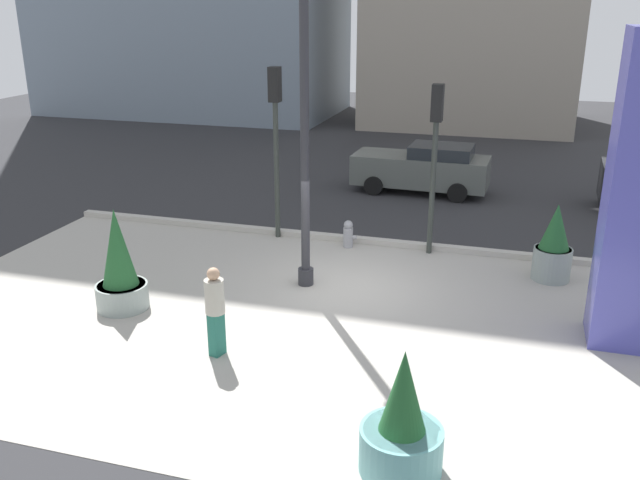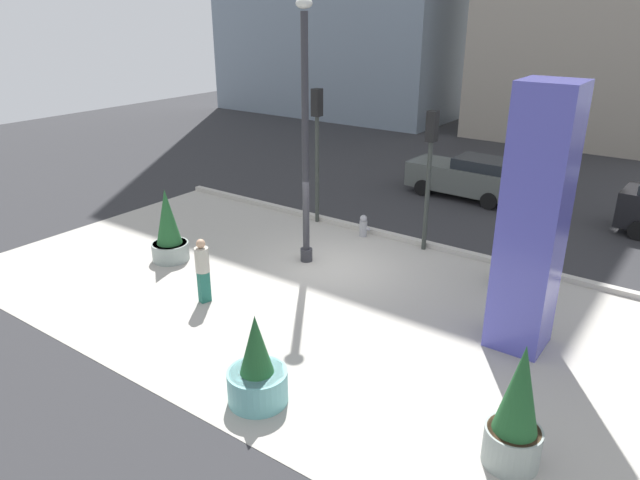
{
  "view_description": "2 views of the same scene",
  "coord_description": "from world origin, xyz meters",
  "px_view_note": "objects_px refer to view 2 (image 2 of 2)",
  "views": [
    {
      "loc": [
        3.53,
        -13.88,
        6.27
      ],
      "look_at": [
        -0.34,
        -0.8,
        1.42
      ],
      "focal_mm": 38.03,
      "sensor_mm": 36.0,
      "label": 1
    },
    {
      "loc": [
        8.84,
        -12.89,
        7.2
      ],
      "look_at": [
        0.02,
        -0.64,
        1.1
      ],
      "focal_mm": 32.78,
      "sensor_mm": 36.0,
      "label": 2
    }
  ],
  "objects_px": {
    "potted_plant_curbside": "(517,414)",
    "car_far_lane": "(468,177)",
    "art_pillar_blue": "(533,223)",
    "pedestrian_on_sidewalk": "(203,267)",
    "lamp_post": "(305,143)",
    "traffic_light_far_side": "(317,135)",
    "fire_hydrant": "(363,226)",
    "traffic_light_corner": "(430,158)",
    "potted_plant_by_pillar": "(510,258)",
    "potted_plant_mid_plaza": "(257,371)",
    "potted_plant_near_right": "(169,231)"
  },
  "relations": [
    {
      "from": "fire_hydrant",
      "to": "potted_plant_mid_plaza",
      "type": "bearing_deg",
      "value": -71.13
    },
    {
      "from": "lamp_post",
      "to": "potted_plant_curbside",
      "type": "distance_m",
      "value": 9.48
    },
    {
      "from": "car_far_lane",
      "to": "lamp_post",
      "type": "bearing_deg",
      "value": -99.09
    },
    {
      "from": "car_far_lane",
      "to": "potted_plant_mid_plaza",
      "type": "bearing_deg",
      "value": -82.75
    },
    {
      "from": "potted_plant_curbside",
      "to": "pedestrian_on_sidewalk",
      "type": "bearing_deg",
      "value": 172.79
    },
    {
      "from": "potted_plant_by_pillar",
      "to": "potted_plant_near_right",
      "type": "bearing_deg",
      "value": -154.19
    },
    {
      "from": "car_far_lane",
      "to": "traffic_light_corner",
      "type": "bearing_deg",
      "value": -79.84
    },
    {
      "from": "lamp_post",
      "to": "pedestrian_on_sidewalk",
      "type": "relative_size",
      "value": 4.21
    },
    {
      "from": "potted_plant_near_right",
      "to": "potted_plant_mid_plaza",
      "type": "xyz_separation_m",
      "value": [
        6.66,
        -3.58,
        -0.24
      ]
    },
    {
      "from": "traffic_light_far_side",
      "to": "car_far_lane",
      "type": "height_order",
      "value": "traffic_light_far_side"
    },
    {
      "from": "potted_plant_near_right",
      "to": "car_far_lane",
      "type": "xyz_separation_m",
      "value": [
        4.79,
        11.12,
        -0.08
      ]
    },
    {
      "from": "potted_plant_mid_plaza",
      "to": "traffic_light_corner",
      "type": "xyz_separation_m",
      "value": [
        -0.81,
        8.82,
        2.28
      ]
    },
    {
      "from": "art_pillar_blue",
      "to": "traffic_light_far_side",
      "type": "bearing_deg",
      "value": 155.45
    },
    {
      "from": "potted_plant_near_right",
      "to": "potted_plant_mid_plaza",
      "type": "relative_size",
      "value": 1.18
    },
    {
      "from": "fire_hydrant",
      "to": "traffic_light_far_side",
      "type": "distance_m",
      "value": 3.46
    },
    {
      "from": "pedestrian_on_sidewalk",
      "to": "lamp_post",
      "type": "bearing_deg",
      "value": 80.93
    },
    {
      "from": "fire_hydrant",
      "to": "pedestrian_on_sidewalk",
      "type": "xyz_separation_m",
      "value": [
        -0.9,
        -6.35,
        0.61
      ]
    },
    {
      "from": "potted_plant_mid_plaza",
      "to": "pedestrian_on_sidewalk",
      "type": "height_order",
      "value": "potted_plant_mid_plaza"
    },
    {
      "from": "traffic_light_far_side",
      "to": "car_far_lane",
      "type": "distance_m",
      "value": 6.99
    },
    {
      "from": "lamp_post",
      "to": "potted_plant_near_right",
      "type": "height_order",
      "value": "lamp_post"
    },
    {
      "from": "traffic_light_corner",
      "to": "car_far_lane",
      "type": "relative_size",
      "value": 0.94
    },
    {
      "from": "potted_plant_curbside",
      "to": "lamp_post",
      "type": "bearing_deg",
      "value": 149.09
    },
    {
      "from": "potted_plant_by_pillar",
      "to": "fire_hydrant",
      "type": "relative_size",
      "value": 2.48
    },
    {
      "from": "art_pillar_blue",
      "to": "potted_plant_curbside",
      "type": "distance_m",
      "value": 4.43
    },
    {
      "from": "car_far_lane",
      "to": "potted_plant_curbside",
      "type": "bearing_deg",
      "value": -64.53
    },
    {
      "from": "lamp_post",
      "to": "traffic_light_far_side",
      "type": "distance_m",
      "value": 3.51
    },
    {
      "from": "art_pillar_blue",
      "to": "traffic_light_far_side",
      "type": "height_order",
      "value": "art_pillar_blue"
    },
    {
      "from": "potted_plant_curbside",
      "to": "car_far_lane",
      "type": "bearing_deg",
      "value": 115.47
    },
    {
      "from": "lamp_post",
      "to": "pedestrian_on_sidewalk",
      "type": "height_order",
      "value": "lamp_post"
    },
    {
      "from": "art_pillar_blue",
      "to": "traffic_light_corner",
      "type": "relative_size",
      "value": 1.35
    },
    {
      "from": "art_pillar_blue",
      "to": "potted_plant_by_pillar",
      "type": "bearing_deg",
      "value": 113.2
    },
    {
      "from": "potted_plant_mid_plaza",
      "to": "traffic_light_corner",
      "type": "height_order",
      "value": "traffic_light_corner"
    },
    {
      "from": "potted_plant_near_right",
      "to": "car_far_lane",
      "type": "bearing_deg",
      "value": 66.71
    },
    {
      "from": "lamp_post",
      "to": "fire_hydrant",
      "type": "bearing_deg",
      "value": 83.23
    },
    {
      "from": "lamp_post",
      "to": "fire_hydrant",
      "type": "xyz_separation_m",
      "value": [
        0.32,
        2.73,
        -3.23
      ]
    },
    {
      "from": "traffic_light_corner",
      "to": "car_far_lane",
      "type": "xyz_separation_m",
      "value": [
        -1.06,
        5.89,
        -2.11
      ]
    },
    {
      "from": "fire_hydrant",
      "to": "pedestrian_on_sidewalk",
      "type": "relative_size",
      "value": 0.43
    },
    {
      "from": "potted_plant_by_pillar",
      "to": "lamp_post",
      "type": "bearing_deg",
      "value": -160.39
    },
    {
      "from": "art_pillar_blue",
      "to": "pedestrian_on_sidewalk",
      "type": "xyz_separation_m",
      "value": [
        -7.25,
        -2.76,
        -1.95
      ]
    },
    {
      "from": "lamp_post",
      "to": "traffic_light_corner",
      "type": "height_order",
      "value": "lamp_post"
    },
    {
      "from": "lamp_post",
      "to": "potted_plant_by_pillar",
      "type": "height_order",
      "value": "lamp_post"
    },
    {
      "from": "lamp_post",
      "to": "fire_hydrant",
      "type": "relative_size",
      "value": 9.83
    },
    {
      "from": "potted_plant_near_right",
      "to": "potted_plant_mid_plaza",
      "type": "bearing_deg",
      "value": -28.29
    },
    {
      "from": "fire_hydrant",
      "to": "traffic_light_far_side",
      "type": "height_order",
      "value": "traffic_light_far_side"
    },
    {
      "from": "car_far_lane",
      "to": "art_pillar_blue",
      "type": "bearing_deg",
      "value": -61.4
    },
    {
      "from": "traffic_light_corner",
      "to": "potted_plant_by_pillar",
      "type": "bearing_deg",
      "value": -17.63
    },
    {
      "from": "potted_plant_by_pillar",
      "to": "traffic_light_far_side",
      "type": "bearing_deg",
      "value": 171.81
    },
    {
      "from": "art_pillar_blue",
      "to": "traffic_light_corner",
      "type": "distance_m",
      "value": 5.65
    },
    {
      "from": "traffic_light_far_side",
      "to": "pedestrian_on_sidewalk",
      "type": "bearing_deg",
      "value": -79.82
    },
    {
      "from": "art_pillar_blue",
      "to": "traffic_light_corner",
      "type": "height_order",
      "value": "art_pillar_blue"
    }
  ]
}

